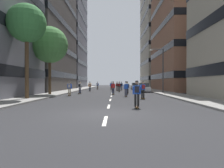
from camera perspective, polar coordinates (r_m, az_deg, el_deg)
The scene contains 27 objects.
ground_plane at distance 37.33m, azimuth 0.16°, elevation -2.02°, with size 160.41×160.41×0.00m, color #28282B.
sidewalk_left at distance 41.50m, azimuth -10.71°, elevation -1.68°, with size 3.00×73.52×0.14m, color gray.
sidewalk_right at distance 41.35m, azimuth 11.19°, elevation -1.69°, with size 3.00×73.52×0.14m, color gray.
lane_markings at distance 38.60m, azimuth 0.19°, elevation -1.93°, with size 0.16×62.20×0.01m.
building_left_mid at distance 46.41m, azimuth -22.93°, elevation 20.68°, with size 15.51×21.89×35.17m.
building_left_far at distance 66.33m, azimuth -15.06°, elevation 15.50°, with size 15.51×18.44×37.46m.
building_right_mid at distance 44.45m, azimuth 23.50°, elevation 13.93°, with size 15.51×19.29×23.82m.
building_right_far at distance 66.13m, azimuth 15.95°, elevation 15.57°, with size 15.51×17.84×37.52m.
parked_car_near at distance 46.21m, azimuth 6.70°, elevation -0.67°, with size 1.82×4.40×1.52m.
parked_car_mid at distance 33.79m, azimuth 8.89°, elevation -1.11°, with size 1.82×4.40×1.52m.
street_tree_near at distance 27.03m, azimuth -17.36°, elevation 10.59°, with size 4.60×4.60×8.57m.
street_tree_mid at distance 21.16m, azimuth -23.16°, elevation 15.52°, with size 3.59×3.59×8.86m.
streetlamp_right at distance 30.57m, azimuth 13.68°, elevation 5.16°, with size 2.13×0.30×6.50m.
skater_0 at distance 40.65m, azimuth 2.72°, elevation -0.38°, with size 0.55×0.92×1.78m.
skater_1 at distance 26.77m, azimuth 0.32°, elevation -0.91°, with size 0.56×0.92×1.78m.
skater_2 at distance 22.84m, azimuth 4.02°, elevation -1.16°, with size 0.54×0.91×1.78m.
skater_3 at distance 36.50m, azimuth -6.34°, elevation -0.49°, with size 0.57×0.92×1.78m.
skater_4 at distance 46.01m, azimuth -4.16°, elevation -0.28°, with size 0.56×0.92×1.78m.
skater_5 at distance 27.88m, azimuth 4.39°, elevation -0.86°, with size 0.54×0.91×1.78m.
skater_6 at distance 19.97m, azimuth 8.81°, elevation -1.32°, with size 0.56×0.92×1.78m.
skater_7 at distance 37.08m, azimuth 0.38°, elevation -0.47°, with size 0.56×0.92×1.78m.
skater_8 at distance 24.74m, azimuth -12.02°, elevation -0.97°, with size 0.54×0.91×1.78m.
skater_9 at distance 43.09m, azimuth -0.23°, elevation -0.37°, with size 0.56×0.92×1.78m.
skater_10 at distance 28.57m, azimuth -9.16°, elevation -0.77°, with size 0.57×0.92×1.78m.
skater_11 at distance 34.04m, azimuth 2.09°, elevation -0.56°, with size 0.54×0.91×1.78m.
skater_12 at distance 38.37m, azimuth 1.47°, elevation -0.44°, with size 0.56×0.92×1.78m.
skater_13 at distance 12.87m, azimuth 7.09°, elevation -2.32°, with size 0.54×0.91×1.78m.
Camera 1 is at (0.41, -10.56, 1.65)m, focal length 32.06 mm.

